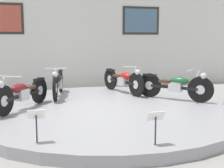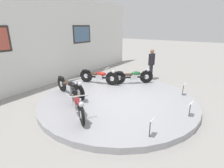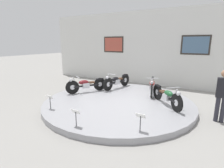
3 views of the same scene
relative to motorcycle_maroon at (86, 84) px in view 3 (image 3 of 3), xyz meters
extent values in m
plane|color=gray|center=(1.86, -0.29, -0.58)|extent=(60.00, 60.00, 0.00)
cylinder|color=#99999E|center=(1.86, -0.29, -0.48)|extent=(5.97, 5.97, 0.20)
cube|color=silver|center=(1.86, 3.86, 1.58)|extent=(14.00, 0.20, 4.31)
cube|color=#2D2823|center=(-0.54, 3.75, 1.80)|extent=(1.40, 0.02, 1.00)
cube|color=#B24C3D|center=(-0.54, 3.75, 1.80)|extent=(1.24, 0.02, 0.84)
cube|color=#2D2823|center=(4.26, 3.75, 1.80)|extent=(1.40, 0.02, 1.00)
cube|color=slate|center=(4.26, 3.75, 1.80)|extent=(1.24, 0.02, 0.84)
cylinder|color=black|center=(-0.36, -0.52, -0.07)|extent=(0.40, 0.55, 0.63)
cylinder|color=silver|center=(-0.36, -0.52, -0.07)|extent=(0.18, 0.22, 0.22)
cylinder|color=black|center=(0.41, 0.59, -0.07)|extent=(0.40, 0.55, 0.63)
cylinder|color=silver|center=(0.41, 0.59, -0.07)|extent=(0.18, 0.22, 0.22)
cube|color=black|center=(0.02, 0.04, -0.07)|extent=(0.76, 1.06, 0.07)
cube|color=silver|center=(0.00, 0.00, -0.05)|extent=(0.35, 0.38, 0.24)
ellipsoid|color=maroon|center=(-0.06, -0.08, 0.11)|extent=(0.45, 0.52, 0.20)
cube|color=#472D1E|center=(0.15, 0.22, 0.07)|extent=(0.35, 0.38, 0.07)
cube|color=black|center=(0.41, 0.59, 0.20)|extent=(0.29, 0.35, 0.06)
cylinder|color=silver|center=(-0.28, -0.40, 0.13)|extent=(0.18, 0.23, 0.54)
cylinder|color=silver|center=(-0.21, -0.31, 0.39)|extent=(0.46, 0.33, 0.03)
sphere|color=silver|center=(-0.39, -0.57, 0.27)|extent=(0.15, 0.15, 0.15)
cylinder|color=black|center=(0.80, 0.71, -0.05)|extent=(0.20, 0.65, 0.66)
cylinder|color=silver|center=(0.80, 0.71, -0.05)|extent=(0.11, 0.24, 0.23)
cylinder|color=black|center=(1.10, 2.03, -0.05)|extent=(0.20, 0.65, 0.66)
cylinder|color=silver|center=(1.10, 2.03, -0.05)|extent=(0.11, 0.24, 0.23)
cube|color=black|center=(0.95, 1.37, -0.05)|extent=(0.35, 1.23, 0.07)
cube|color=silver|center=(0.94, 1.33, -0.03)|extent=(0.27, 0.36, 0.24)
ellipsoid|color=black|center=(0.92, 1.23, 0.13)|extent=(0.32, 0.52, 0.20)
cube|color=#472D1E|center=(1.00, 1.59, 0.09)|extent=(0.27, 0.36, 0.07)
cube|color=black|center=(1.10, 2.03, 0.23)|extent=(0.18, 0.37, 0.06)
cylinder|color=silver|center=(0.83, 0.86, 0.15)|extent=(0.10, 0.25, 0.54)
cylinder|color=silver|center=(0.86, 0.96, 0.41)|extent=(0.53, 0.15, 0.03)
sphere|color=silver|center=(0.79, 0.65, 0.29)|extent=(0.15, 0.15, 0.15)
cylinder|color=black|center=(2.95, 0.72, -0.06)|extent=(0.22, 0.64, 0.65)
cylinder|color=silver|center=(2.95, 0.72, -0.06)|extent=(0.12, 0.23, 0.23)
cylinder|color=black|center=(2.60, 2.02, -0.06)|extent=(0.22, 0.64, 0.65)
cylinder|color=silver|center=(2.60, 2.02, -0.06)|extent=(0.12, 0.23, 0.23)
cube|color=black|center=(2.78, 1.37, -0.06)|extent=(0.38, 1.22, 0.07)
cube|color=silver|center=(2.79, 1.33, -0.04)|extent=(0.27, 0.36, 0.24)
ellipsoid|color=red|center=(2.81, 1.24, 0.12)|extent=(0.33, 0.52, 0.20)
cube|color=#472D1E|center=(2.72, 1.58, 0.08)|extent=(0.27, 0.36, 0.07)
cube|color=black|center=(2.60, 2.02, 0.22)|extent=(0.19, 0.37, 0.06)
cylinder|color=silver|center=(2.91, 0.86, 0.14)|extent=(0.11, 0.25, 0.54)
cylinder|color=silver|center=(2.88, 0.97, 0.40)|extent=(0.53, 0.17, 0.03)
sphere|color=silver|center=(2.96, 0.66, 0.28)|extent=(0.15, 0.15, 0.15)
cylinder|color=black|center=(4.15, -0.47, -0.06)|extent=(0.47, 0.51, 0.64)
cylinder|color=silver|center=(4.15, -0.47, -0.06)|extent=(0.20, 0.21, 0.22)
cylinder|color=black|center=(3.25, 0.54, -0.06)|extent=(0.47, 0.51, 0.64)
cylinder|color=silver|center=(3.25, 0.54, -0.06)|extent=(0.20, 0.21, 0.22)
cube|color=black|center=(3.70, 0.04, -0.06)|extent=(0.88, 0.97, 0.07)
cube|color=silver|center=(3.73, 0.01, -0.04)|extent=(0.36, 0.37, 0.24)
ellipsoid|color=#1E562D|center=(3.80, -0.07, 0.12)|extent=(0.48, 0.50, 0.20)
cube|color=#472D1E|center=(3.56, 0.20, 0.08)|extent=(0.36, 0.37, 0.07)
cube|color=black|center=(3.25, 0.54, 0.21)|extent=(0.32, 0.33, 0.06)
cylinder|color=silver|center=(4.06, -0.36, 0.14)|extent=(0.20, 0.22, 0.54)
cylinder|color=silver|center=(3.98, -0.28, 0.40)|extent=(0.42, 0.39, 0.03)
sphere|color=silver|center=(4.20, -0.51, 0.28)|extent=(0.15, 0.15, 0.15)
cylinder|color=#333338|center=(0.19, -2.32, -0.17)|extent=(0.02, 0.02, 0.42)
cube|color=white|center=(0.19, -2.32, 0.06)|extent=(0.26, 0.11, 0.15)
cylinder|color=#333338|center=(1.86, -2.92, -0.17)|extent=(0.02, 0.02, 0.42)
cube|color=white|center=(1.86, -2.92, 0.06)|extent=(0.26, 0.11, 0.15)
cylinder|color=#333338|center=(3.54, -2.32, -0.17)|extent=(0.02, 0.02, 0.42)
cube|color=white|center=(3.54, -2.32, 0.06)|extent=(0.26, 0.11, 0.15)
cylinder|color=#2D2D38|center=(5.35, -0.17, -0.17)|extent=(0.13, 0.13, 0.82)
cylinder|color=#2D2D38|center=(5.51, -0.17, -0.17)|extent=(0.13, 0.13, 0.82)
cube|color=black|center=(5.43, -0.17, 0.55)|extent=(0.36, 0.22, 0.61)
camera|label=1|loc=(0.00, -6.99, 1.19)|focal=50.00mm
camera|label=2|loc=(-3.46, -3.68, 2.31)|focal=28.00mm
camera|label=3|loc=(4.92, -6.40, 1.92)|focal=28.00mm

